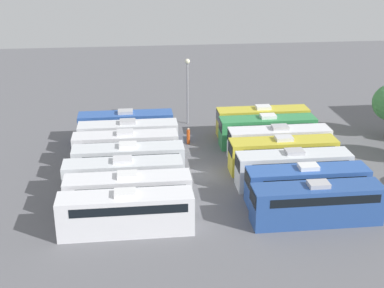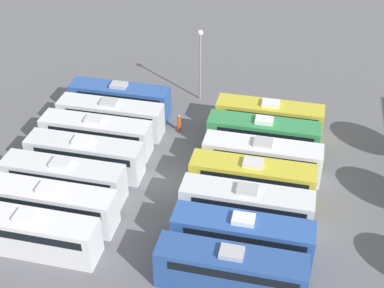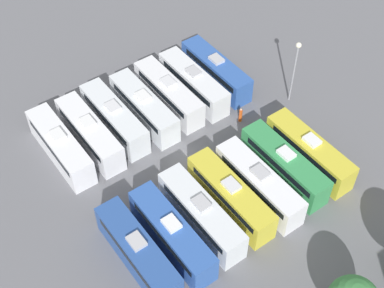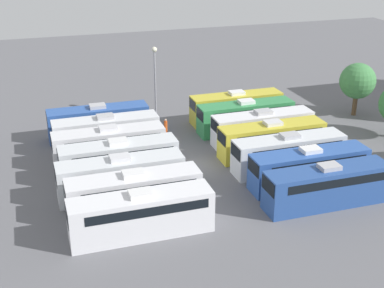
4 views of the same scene
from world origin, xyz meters
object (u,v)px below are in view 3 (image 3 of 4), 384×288
object	(u,v)px
bus_2	(169,93)
light_pole	(296,62)
bus_8	(284,164)
bus_13	(138,251)
bus_0	(216,70)
bus_11	(201,214)
bus_6	(61,146)
bus_3	(144,107)
bus_12	(172,234)
bus_5	(90,133)
bus_4	(114,118)
bus_7	(310,151)
bus_9	(259,183)
worker_person	(241,115)
bus_10	(231,196)
bus_1	(194,83)

from	to	relation	value
bus_2	light_pole	bearing A→B (deg)	147.43
bus_8	bus_13	size ratio (longest dim) A/B	1.00
bus_0	bus_11	size ratio (longest dim) A/B	1.00
bus_2	bus_6	world-z (taller)	same
bus_3	bus_11	world-z (taller)	same
bus_12	bus_11	bearing A→B (deg)	-176.76
bus_3	light_pole	distance (m)	16.67
bus_8	bus_11	world-z (taller)	same
bus_3	light_pole	world-z (taller)	light_pole
bus_3	bus_12	size ratio (longest dim) A/B	1.00
bus_5	bus_4	bearing A→B (deg)	-172.73
bus_8	bus_13	bearing A→B (deg)	-0.71
bus_7	bus_13	size ratio (longest dim) A/B	1.00
bus_9	light_pole	world-z (taller)	light_pole
bus_8	bus_13	distance (m)	16.52
bus_4	bus_12	bearing A→B (deg)	78.08
bus_3	bus_9	size ratio (longest dim) A/B	1.00
bus_5	worker_person	size ratio (longest dim) A/B	5.64
bus_3	worker_person	size ratio (longest dim) A/B	5.64
bus_0	bus_13	bearing A→B (deg)	36.63
bus_10	bus_2	bearing A→B (deg)	-102.54
bus_2	bus_12	xyz separation A→B (m)	(9.95, 15.00, 0.00)
bus_4	worker_person	world-z (taller)	bus_4
bus_0	worker_person	size ratio (longest dim) A/B	5.64
bus_6	bus_12	size ratio (longest dim) A/B	1.00
bus_13	light_pole	size ratio (longest dim) A/B	1.30
bus_10	bus_6	bearing A→B (deg)	-56.48
bus_4	bus_9	xyz separation A→B (m)	(-6.51, 15.46, 0.00)
bus_12	bus_10	bearing A→B (deg)	-178.28
bus_0	bus_1	world-z (taller)	same
bus_7	bus_8	bearing A→B (deg)	-4.14
bus_3	bus_6	world-z (taller)	same
bus_7	bus_10	size ratio (longest dim) A/B	1.00
bus_9	worker_person	bearing A→B (deg)	-119.95
bus_6	bus_5	bearing A→B (deg)	176.97
bus_5	light_pole	xyz separation A→B (m)	(-21.21, 7.04, 3.60)
bus_3	bus_6	distance (m)	9.71
worker_person	light_pole	xyz separation A→B (m)	(-6.59, 0.62, 4.47)
bus_4	worker_person	distance (m)	13.39
bus_7	bus_2	bearing A→B (deg)	-67.10
bus_13	worker_person	bearing A→B (deg)	-155.75
bus_1	bus_11	size ratio (longest dim) A/B	1.00
bus_0	bus_13	world-z (taller)	same
bus_5	bus_0	bearing A→B (deg)	-179.38
bus_13	bus_11	bearing A→B (deg)	179.22
bus_0	bus_5	size ratio (longest dim) A/B	1.00
bus_0	bus_10	world-z (taller)	same
bus_1	bus_10	world-z (taller)	same
bus_6	worker_person	xyz separation A→B (m)	(-17.82, 6.59, -0.87)
bus_2	bus_6	xyz separation A→B (m)	(13.08, 0.03, 0.00)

